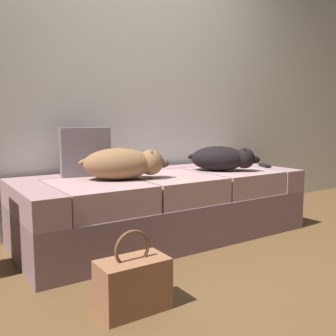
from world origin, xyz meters
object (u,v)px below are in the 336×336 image
(dog_tan, at_px, (124,164))
(tv_remote, at_px, (265,166))
(handbag, at_px, (133,284))
(couch, at_px, (164,206))
(throw_pillow, at_px, (85,152))
(dog_dark, at_px, (223,158))

(dog_tan, distance_m, tv_remote, 1.30)
(handbag, bearing_deg, couch, 49.83)
(couch, height_order, throw_pillow, throw_pillow)
(dog_dark, distance_m, throw_pillow, 1.04)
(throw_pillow, height_order, handbag, throw_pillow)
(dog_tan, height_order, dog_dark, dog_tan)
(dog_dark, height_order, tv_remote, dog_dark)
(couch, relative_size, tv_remote, 13.96)
(couch, distance_m, tv_remote, 0.97)
(dog_tan, height_order, tv_remote, dog_tan)
(dog_dark, relative_size, throw_pillow, 1.44)
(tv_remote, bearing_deg, couch, -164.34)
(tv_remote, relative_size, handbag, 0.40)
(dog_tan, xyz_separation_m, dog_dark, (0.83, -0.04, -0.01))
(couch, distance_m, handbag, 1.12)
(dog_tan, distance_m, throw_pillow, 0.34)
(dog_tan, xyz_separation_m, tv_remote, (1.30, -0.05, -0.10))
(dog_dark, bearing_deg, tv_remote, -1.58)
(dog_tan, distance_m, handbag, 0.98)
(couch, relative_size, throw_pillow, 6.16)
(tv_remote, bearing_deg, handbag, -133.29)
(dog_tan, xyz_separation_m, throw_pillow, (-0.15, 0.29, 0.06))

